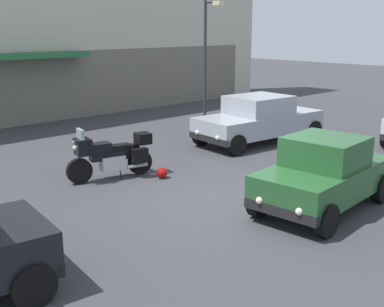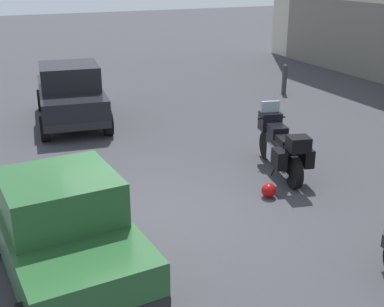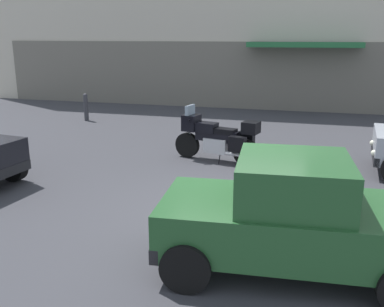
{
  "view_description": "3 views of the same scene",
  "coord_description": "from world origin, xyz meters",
  "px_view_note": "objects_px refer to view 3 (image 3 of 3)",
  "views": [
    {
      "loc": [
        -7.52,
        -6.78,
        3.73
      ],
      "look_at": [
        0.06,
        1.32,
        0.85
      ],
      "focal_mm": 45.5,
      "sensor_mm": 36.0,
      "label": 1
    },
    {
      "loc": [
        7.31,
        -2.44,
        4.13
      ],
      "look_at": [
        -0.65,
        1.11,
        0.85
      ],
      "focal_mm": 47.14,
      "sensor_mm": 36.0,
      "label": 2
    },
    {
      "loc": [
        1.24,
        -6.95,
        3.05
      ],
      "look_at": [
        -0.93,
        0.96,
        0.81
      ],
      "focal_mm": 40.42,
      "sensor_mm": 36.0,
      "label": 3
    }
  ],
  "objects_px": {
    "motorcycle": "(218,137)",
    "bollard_curbside": "(86,106)",
    "helmet": "(249,169)",
    "car_compact_side": "(291,217)"
  },
  "relations": [
    {
      "from": "motorcycle",
      "to": "helmet",
      "type": "bearing_deg",
      "value": 150.34
    },
    {
      "from": "helmet",
      "to": "bollard_curbside",
      "type": "bearing_deg",
      "value": 144.33
    },
    {
      "from": "helmet",
      "to": "bollard_curbside",
      "type": "relative_size",
      "value": 0.28
    },
    {
      "from": "motorcycle",
      "to": "helmet",
      "type": "xyz_separation_m",
      "value": [
        0.93,
        -0.85,
        -0.48
      ]
    },
    {
      "from": "motorcycle",
      "to": "helmet",
      "type": "distance_m",
      "value": 1.35
    },
    {
      "from": "motorcycle",
      "to": "bollard_curbside",
      "type": "height_order",
      "value": "motorcycle"
    },
    {
      "from": "motorcycle",
      "to": "bollard_curbside",
      "type": "distance_m",
      "value": 7.02
    },
    {
      "from": "helmet",
      "to": "bollard_curbside",
      "type": "distance_m",
      "value": 8.28
    },
    {
      "from": "motorcycle",
      "to": "car_compact_side",
      "type": "xyz_separation_m",
      "value": [
        2.01,
        -4.83,
        0.15
      ]
    },
    {
      "from": "helmet",
      "to": "bollard_curbside",
      "type": "xyz_separation_m",
      "value": [
        -6.72,
        4.82,
        0.39
      ]
    }
  ]
}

